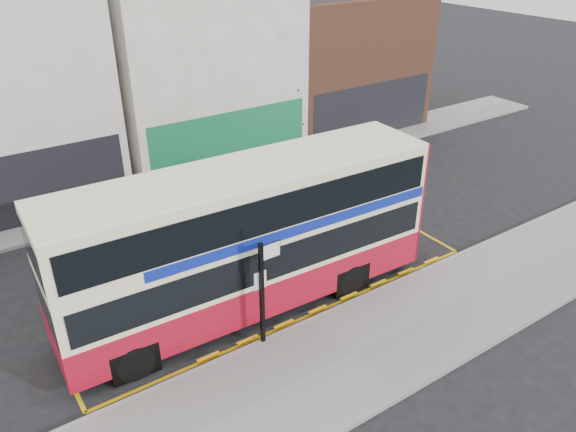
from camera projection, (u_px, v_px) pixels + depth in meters
ground at (306, 316)px, 17.88m from camera, size 120.00×120.00×0.00m
pavement at (352, 355)px, 16.17m from camera, size 40.00×4.00×0.15m
kerb at (313, 320)px, 17.57m from camera, size 40.00×0.15×0.15m
far_pavement at (167, 190)px, 25.88m from camera, size 50.00×3.00×0.15m
road_markings at (278, 291)px, 19.05m from camera, size 14.00×3.40×0.01m
terrace_green_shop at (190, 55)px, 28.16m from camera, size 9.00×8.01×11.30m
terrace_right at (331, 45)px, 32.84m from camera, size 9.00×8.01×10.30m
double_decker_bus at (249, 237)px, 17.26m from camera, size 12.12×3.16×4.81m
bus_stop_post at (263, 285)px, 15.71m from camera, size 0.83×0.14×3.35m
car_grey at (210, 181)px, 25.18m from camera, size 4.90×3.04×1.52m
car_white at (342, 155)px, 27.97m from camera, size 5.54×3.28×1.50m
street_tree_right at (292, 94)px, 28.70m from camera, size 2.18×2.18×4.70m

